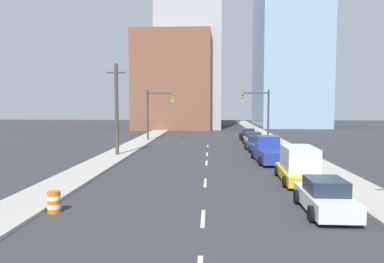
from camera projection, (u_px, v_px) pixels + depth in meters
The scene contains 20 objects.
sidewalk_left at pixel (152, 135), 54.78m from camera, with size 2.69×92.25×0.16m.
sidewalk_right at pixel (266, 136), 53.97m from camera, with size 2.69×92.25×0.16m.
lane_stripe_at_7m at pixel (203, 218), 15.44m from camera, with size 0.16×2.40×0.01m, color beige.
lane_stripe_at_14m at pixel (205, 183), 22.37m from camera, with size 0.16×2.40×0.01m, color beige.
lane_stripe_at_21m at pixel (207, 163), 29.75m from camera, with size 0.16×2.40×0.01m, color beige.
lane_stripe_at_27m at pixel (207, 154), 34.98m from camera, with size 0.16×2.40×0.01m, color beige.
lane_stripe_at_33m at pixel (208, 146), 41.79m from camera, with size 0.16×2.40×0.01m, color beige.
building_brick_left at pixel (174, 82), 71.83m from camera, with size 14.00×16.00×17.73m.
building_office_center at pixel (190, 50), 75.17m from camera, with size 12.00×20.00×31.15m.
building_glass_right at pixel (289, 27), 77.79m from camera, with size 13.00×20.00×41.13m.
traffic_signal_left at pixel (155, 108), 47.38m from camera, with size 3.52×0.35×6.46m.
traffic_signal_right at pixel (261, 109), 46.72m from camera, with size 3.52×0.35×6.46m.
utility_pole_left_mid at pixel (117, 109), 33.42m from camera, with size 1.60×0.32×8.28m.
traffic_barrel at pixel (54, 202), 16.21m from camera, with size 0.56×0.56×0.95m.
sedan_white at pixel (325, 197), 16.17m from camera, with size 2.10×4.47×1.50m.
box_truck_yellow at pixel (299, 165), 22.47m from camera, with size 2.49×5.53×2.16m.
pickup_truck_blue at pixel (269, 151), 30.49m from camera, with size 2.49×6.25×2.06m.
sedan_teal at pixel (257, 144), 37.29m from camera, with size 2.30×4.50×1.53m.
sedan_silver at pixel (253, 139), 42.77m from camera, with size 2.15×4.31×1.47m.
sedan_black at pixel (248, 135), 48.41m from camera, with size 2.05×4.47×1.49m.
Camera 1 is at (0.29, -8.11, 4.73)m, focal length 35.00 mm.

